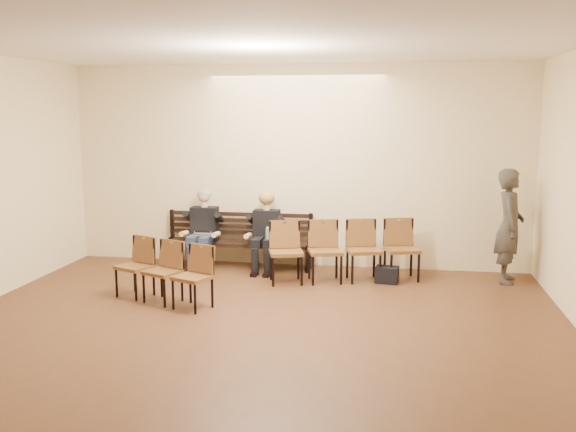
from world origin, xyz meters
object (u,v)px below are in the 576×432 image
seated_man (203,229)px  passerby (510,218)px  bag (387,275)px  chair_row_front (344,251)px  bench (238,254)px  seated_woman (266,233)px  chair_row_back (163,272)px  water_bottle (268,241)px  laptop (201,237)px

seated_man → passerby: (5.06, -0.15, 0.36)m
bag → chair_row_front: (-0.68, -0.01, 0.36)m
bench → passerby: size_ratio=1.25×
seated_woman → chair_row_back: (-1.07, -2.10, -0.19)m
seated_man → water_bottle: seated_man is taller
seated_man → laptop: size_ratio=4.45×
bench → water_bottle: bearing=-30.5°
seated_man → passerby: bearing=-1.7°
chair_row_front → bench: bearing=145.4°
bench → chair_row_front: bearing=-18.7°
bag → chair_row_back: chair_row_back is taller
bench → bag: size_ratio=7.29×
seated_woman → passerby: passerby is taller
seated_man → laptop: 0.19m
chair_row_back → bench: bearing=99.6°
chair_row_back → water_bottle: bearing=81.7°
bench → chair_row_front: size_ratio=1.09×
laptop → bag: bearing=2.3°
bench → bag: (2.60, -0.64, -0.09)m
bench → seated_man: (-0.58, -0.12, 0.46)m
chair_row_front → chair_row_back: (-2.46, -1.57, -0.05)m
seated_man → laptop: (0.00, -0.14, -0.12)m
laptop → chair_row_front: 2.53m
seated_man → bag: seated_man is taller
bench → chair_row_front: (1.92, -0.65, 0.27)m
water_bottle → chair_row_back: 2.19m
bag → chair_row_back: 3.52m
bench → bag: bench is taller
passerby → chair_row_front: 2.65m
seated_woman → water_bottle: (0.08, -0.24, -0.08)m
seated_man → water_bottle: bearing=-11.3°
bench → bag: bearing=-13.9°
bench → water_bottle: (0.61, -0.36, 0.33)m
bag → passerby: bearing=11.3°
chair_row_front → seated_man: bearing=152.2°
laptop → water_bottle: size_ratio=1.43×
bench → seated_man: seated_man is taller
seated_woman → bag: seated_woman is taller
bench → water_bottle: size_ratio=12.17×
bench → laptop: 0.72m
seated_man → chair_row_front: 2.56m
seated_man → chair_row_front: seated_man is taller
bag → chair_row_back: (-3.14, -1.58, 0.31)m
laptop → passerby: size_ratio=0.15×
seated_woman → laptop: bearing=-172.7°
laptop → chair_row_front: (2.50, -0.39, -0.07)m
bench → passerby: 4.56m
water_bottle → chair_row_front: bearing=-12.6°
seated_woman → water_bottle: size_ratio=5.93×
bag → seated_woman: bearing=165.9°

